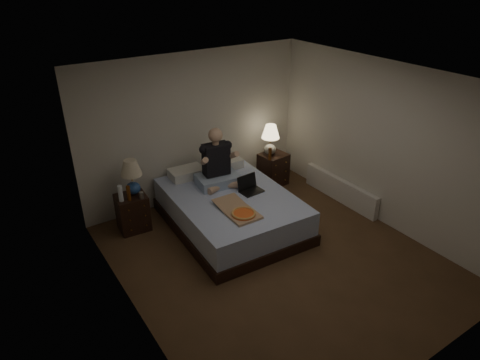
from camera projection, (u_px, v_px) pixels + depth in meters
floor at (275, 258)px, 6.01m from camera, size 4.00×4.50×0.00m
ceiling at (284, 81)px, 4.86m from camera, size 4.00×4.50×0.00m
wall_back at (195, 128)px, 7.10m from camera, size 4.00×0.00×2.50m
wall_front at (438, 276)px, 3.77m from camera, size 4.00×0.00×2.50m
wall_left at (128, 228)px, 4.45m from camera, size 0.00×4.50×2.50m
wall_right at (384, 145)px, 6.42m from camera, size 0.00×4.50×2.50m
bed at (231, 210)px, 6.63m from camera, size 1.78×2.30×0.55m
nightstand_left at (133, 212)px, 6.54m from camera, size 0.47×0.43×0.58m
nightstand_right at (273, 169)px, 7.88m from camera, size 0.50×0.46×0.60m
lamp_left at (132, 177)px, 6.35m from camera, size 0.36×0.36×0.56m
lamp_right at (270, 140)px, 7.61m from camera, size 0.39×0.39×0.56m
water_bottle at (121, 193)px, 6.22m from camera, size 0.07×0.07×0.25m
soda_can at (141, 195)px, 6.33m from camera, size 0.07×0.07×0.10m
beer_bottle_left at (129, 193)px, 6.25m from camera, size 0.06×0.06×0.23m
beer_bottle_right at (270, 154)px, 7.48m from camera, size 0.06×0.06×0.23m
person at (217, 158)px, 6.59m from camera, size 0.72×0.60×0.93m
laptop at (252, 185)px, 6.52m from camera, size 0.36×0.30×0.24m
pizza_box at (244, 214)px, 5.93m from camera, size 0.41×0.77×0.08m
radiator at (340, 190)px, 7.37m from camera, size 0.10×1.60×0.40m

